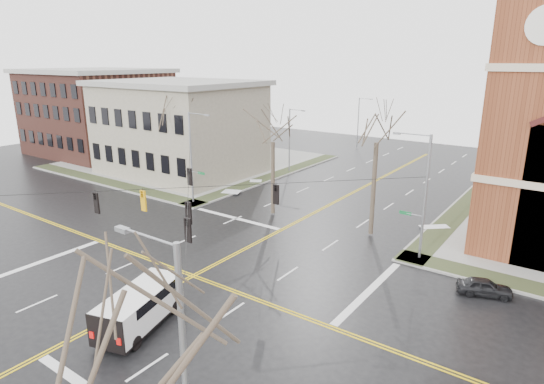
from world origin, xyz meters
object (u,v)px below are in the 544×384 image
Objects in this scene: parked_car_a at (484,287)px; tree_nw_far at (177,120)px; signal_pole_se at (181,369)px; streetlight_north_a at (290,138)px; signal_pole_ne at (423,194)px; streetlight_north_b at (359,121)px; tree_nw_near at (273,137)px; cargo_van at (142,304)px; tree_ne at (377,136)px; signal_pole_nw at (192,155)px.

parked_car_a is 32.90m from tree_nw_far.
signal_pole_se is 45.20m from streetlight_north_a.
streetlight_north_b is at bearing 121.05° from signal_pole_ne.
tree_nw_near is (7.72, -14.63, 2.83)m from streetlight_north_a.
tree_nw_near reaches higher than cargo_van.
streetlight_north_a is at bearing 140.66° from tree_ne.
tree_nw_far reaches higher than streetlight_north_b.
tree_nw_near reaches higher than signal_pole_ne.
tree_nw_far is at bearing 179.53° from tree_nw_near.
tree_nw_far reaches higher than signal_pole_ne.
streetlight_north_a reaches higher than cargo_van.
streetlight_north_a is (-21.97, 16.50, -0.48)m from signal_pole_ne.
signal_pole_ne is 26.80m from tree_nw_far.
cargo_van is 20.61m from tree_nw_near.
parked_car_a is (14.52, 14.33, -0.70)m from cargo_van.
signal_pole_nw is at bearing 134.55° from signal_pole_se.
tree_ne is at bearing 100.36° from signal_pole_se.
signal_pole_nw is (-22.64, 0.00, 0.00)m from signal_pole_ne.
signal_pole_ne is 7.35m from parked_car_a.
streetlight_north_b is 2.48× the size of parked_car_a.
tree_nw_far is at bearing -107.56° from streetlight_north_a.
cargo_van is at bearing -48.15° from tree_nw_far.
tree_ne is (17.35, -14.22, 3.78)m from streetlight_north_a.
tree_nw_far is at bearing 61.96° from parked_car_a.
tree_nw_near is at bearing -77.44° from streetlight_north_b.
signal_pole_nw is at bearing 111.98° from cargo_van.
signal_pole_se is at bearing -60.91° from streetlight_north_a.
cargo_van is (13.26, -17.22, -3.70)m from signal_pole_nw.
tree_nw_far is (-31.71, 4.85, 7.32)m from parked_car_a.
tree_nw_near is (12.31, -0.10, -0.57)m from tree_nw_far.
signal_pole_nw is 36.51m from streetlight_north_b.
streetlight_north_b is (0.00, 20.00, 0.00)m from streetlight_north_a.
cargo_van is 1.84× the size of parked_car_a.
tree_nw_far reaches higher than streetlight_north_a.
signal_pole_ne is at bearing 41.37° from parked_car_a.
parked_car_a is (5.14, -2.88, -4.40)m from signal_pole_ne.
streetlight_north_b is 55.26m from cargo_van.
tree_ne reaches higher than cargo_van.
signal_pole_se is at bearing -45.45° from signal_pole_nw.
tree_ne reaches higher than signal_pole_ne.
streetlight_north_b is 35.00m from tree_nw_far.
tree_nw_near is at bearing 56.89° from parked_car_a.
signal_pole_ne is 0.79× the size of tree_ne.
tree_ne is at bearing 42.80° from parked_car_a.
tree_nw_far is 0.95× the size of tree_ne.
streetlight_north_a is 20.00m from streetlight_north_b.
signal_pole_ne is at bearing 45.78° from cargo_van.
parked_car_a is at bearing -13.77° from tree_nw_near.
parked_car_a is (5.14, 20.12, -4.40)m from signal_pole_se.
signal_pole_nw is 22.04m from cargo_van.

